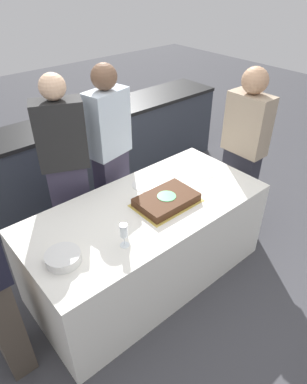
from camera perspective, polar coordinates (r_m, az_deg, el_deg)
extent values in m
plane|color=#424247|center=(3.15, -0.99, -13.39)|extent=(14.00, 14.00, 0.00)
cube|color=#333842|center=(3.93, -15.57, 4.24)|extent=(4.40, 0.55, 0.88)
cube|color=black|center=(3.73, -16.66, 10.34)|extent=(4.40, 0.58, 0.04)
cube|color=white|center=(2.88, -1.06, -8.36)|extent=(1.95, 0.91, 0.76)
cube|color=gold|center=(2.67, 2.16, -1.86)|extent=(0.50, 0.34, 0.00)
cube|color=#472816|center=(2.65, 2.18, -1.27)|extent=(0.46, 0.30, 0.06)
cylinder|color=green|center=(2.63, 2.19, -0.68)|extent=(0.15, 0.15, 0.00)
cylinder|color=white|center=(2.25, -14.83, -10.54)|extent=(0.23, 0.23, 0.06)
cylinder|color=white|center=(2.31, -4.81, -8.79)|extent=(0.06, 0.06, 0.00)
cylinder|color=white|center=(2.29, -4.86, -8.05)|extent=(0.01, 0.01, 0.08)
cylinder|color=white|center=(2.23, -4.97, -6.43)|extent=(0.05, 0.05, 0.09)
cylinder|color=white|center=(2.88, -1.56, 1.22)|extent=(0.21, 0.21, 0.00)
cylinder|color=white|center=(3.08, 8.38, 3.25)|extent=(0.21, 0.21, 0.00)
cube|color=#383347|center=(3.33, -6.68, -0.35)|extent=(0.34, 0.22, 0.89)
cube|color=silver|center=(2.98, -7.63, 11.27)|extent=(0.40, 0.27, 0.57)
sphere|color=brown|center=(2.85, -8.25, 18.50)|extent=(0.21, 0.21, 0.21)
cube|color=#4C4238|center=(2.52, -23.74, -18.91)|extent=(0.16, 0.32, 0.86)
cube|color=#282833|center=(3.58, 13.79, 0.78)|extent=(0.16, 0.34, 0.82)
cube|color=tan|center=(3.26, 15.45, 10.86)|extent=(0.20, 0.40, 0.55)
sphere|color=tan|center=(3.13, 16.58, 17.40)|extent=(0.23, 0.23, 0.23)
cube|color=#383347|center=(3.15, -13.25, -3.02)|extent=(0.36, 0.28, 0.93)
cube|color=black|center=(2.78, -15.26, 9.21)|extent=(0.43, 0.34, 0.55)
sphere|color=#D8AD89|center=(2.65, -16.52, 16.49)|extent=(0.20, 0.20, 0.20)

